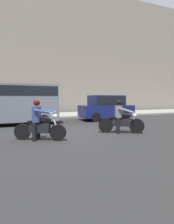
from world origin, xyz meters
TOP-DOWN VIEW (x-y plane):
  - ground_plane at (0.00, 0.00)m, footprint 80.00×80.00m
  - sidewalk_slab at (0.00, 8.00)m, footprint 40.00×4.40m
  - building_facade at (0.00, 11.40)m, footprint 40.00×1.40m
  - motorcycle_with_rider_gray at (2.40, -0.98)m, footprint 1.87×1.13m
  - motorcycle_with_rider_denim_blue at (-1.26, -1.07)m, footprint 1.85×1.10m
  - parked_van_slate_gray at (-2.03, 3.53)m, footprint 4.76×1.96m
  - parked_hatchback_navy at (4.10, 3.70)m, footprint 3.85×1.76m
  - street_sign_post at (-0.59, 7.55)m, footprint 0.44×0.08m

SIDE VIEW (x-z plane):
  - ground_plane at x=0.00m, z-range 0.00..0.00m
  - sidewalk_slab at x=0.00m, z-range 0.00..0.14m
  - motorcycle_with_rider_gray at x=2.40m, z-range -0.14..1.39m
  - motorcycle_with_rider_denim_blue at x=-1.26m, z-range -0.14..1.42m
  - parked_hatchback_navy at x=4.10m, z-range 0.03..1.83m
  - parked_van_slate_gray at x=-2.03m, z-range 0.19..2.61m
  - street_sign_post at x=-0.59m, z-range 0.41..2.91m
  - building_facade at x=0.00m, z-range 0.00..13.35m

